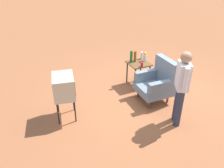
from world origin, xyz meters
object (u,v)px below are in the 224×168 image
Objects in this scene: flower_vase at (145,56)px; soda_can_red at (142,64)px; tv_on_stand at (64,87)px; side_table at (138,66)px; person_standing at (182,85)px; bottle_wine_green at (131,57)px; bottle_short_clear at (142,55)px; bottle_tall_amber at (135,56)px; armchair at (157,82)px.

soda_can_red is at bearing -43.65° from flower_vase.
tv_on_stand is 2.50m from flower_vase.
soda_can_red is at bearing 99.47° from tv_on_stand.
tv_on_stand is (0.60, -2.21, 0.22)m from side_table.
soda_can_red is at bearing -11.64° from side_table.
person_standing is 1.88m from flower_vase.
bottle_wine_green reaches higher than soda_can_red.
bottle_wine_green reaches higher than side_table.
side_table is 2.09× the size of bottle_wine_green.
bottle_short_clear is 0.67× the size of bottle_tall_amber.
tv_on_stand is 0.63× the size of person_standing.
armchair is at bearing 83.75° from tv_on_stand.
side_table is 0.28m from bottle_tall_amber.
bottle_tall_amber reaches higher than bottle_short_clear.
tv_on_stand is at bearing -75.34° from flower_vase.
bottle_tall_amber is (-1.93, 0.06, -0.12)m from person_standing.
tv_on_stand is 8.44× the size of soda_can_red.
soda_can_red is at bearing 17.36° from bottle_wine_green.
person_standing is 5.47× the size of bottle_tall_amber.
armchair is 3.53× the size of bottle_tall_amber.
tv_on_stand is (-0.25, -2.24, 0.28)m from armchair.
person_standing is at bearing -9.95° from flower_vase.
tv_on_stand reaches higher than soda_can_red.
bottle_short_clear is at bearing 177.02° from flower_vase.
bottle_short_clear is at bearing 170.01° from armchair.
bottle_wine_green reaches higher than bottle_tall_amber.
bottle_tall_amber is (-0.12, -0.05, 0.25)m from side_table.
armchair is 2.28m from tv_on_stand.
tv_on_stand reaches higher than bottle_tall_amber.
bottle_tall_amber is at bearing -179.88° from soda_can_red.
bottle_wine_green is at bearing 109.61° from tv_on_stand.
soda_can_red is (0.44, -0.27, -0.04)m from bottle_short_clear.
flower_vase is (-1.84, 0.32, -0.12)m from person_standing.
bottle_tall_amber is (-0.36, -0.00, 0.09)m from soda_can_red.
soda_can_red reaches higher than side_table.
side_table is at bearing 176.46° from person_standing.
armchair is 0.85m from side_table.
bottle_wine_green is at bearing -128.86° from side_table.
flower_vase is at bearing 104.66° from tv_on_stand.
bottle_wine_green is at bearing -168.42° from armchair.
bottle_short_clear is 0.18m from flower_vase.
side_table is 0.34m from bottle_wine_green.
flower_vase reaches higher than side_table.
person_standing is 1.94m from bottle_tall_amber.
bottle_short_clear is 0.40m from bottle_wine_green.
bottle_wine_green is (-0.01, -0.11, 0.01)m from bottle_tall_amber.
armchair is 1.59× the size of side_table.
bottle_short_clear is (-2.01, 0.33, -0.17)m from person_standing.
bottle_tall_amber is at bearing 108.43° from tv_on_stand.
side_table is 0.33m from flower_vase.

